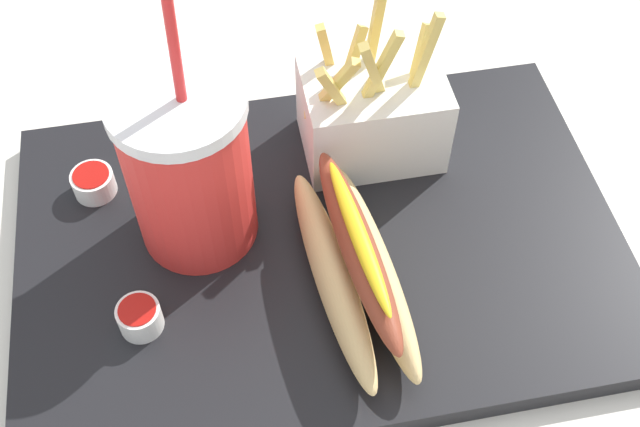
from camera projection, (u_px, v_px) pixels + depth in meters
The scene contains 7 objects.
ground_plane at pixel (320, 259), 0.62m from camera, with size 2.40×2.40×0.02m, color silver.
food_tray at pixel (320, 245), 0.61m from camera, with size 0.46×0.31×0.02m, color black.
soda_cup at pixel (189, 169), 0.55m from camera, with size 0.09×0.09×0.23m.
fries_basket at pixel (372, 112), 0.62m from camera, with size 0.11×0.08×0.14m.
hot_dog_1 at pixel (356, 265), 0.55m from camera, with size 0.07×0.19×0.07m.
ketchup_cup_1 at pixel (139, 317), 0.54m from camera, with size 0.03×0.03×0.02m.
ketchup_cup_2 at pixel (93, 182), 0.62m from camera, with size 0.03×0.03×0.02m.
Camera 1 is at (-0.06, -0.34, 0.51)m, focal length 44.24 mm.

